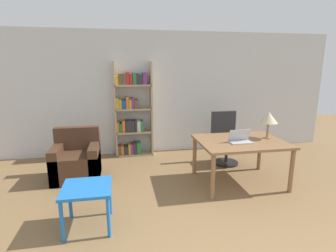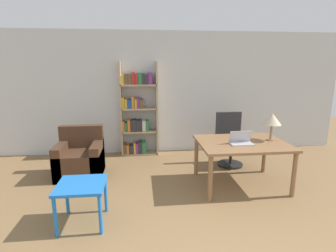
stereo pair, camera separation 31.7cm
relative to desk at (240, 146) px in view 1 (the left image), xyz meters
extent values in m
cube|color=silver|center=(-0.98, 1.96, 0.69)|extent=(8.00, 0.06, 2.70)
cube|color=olive|center=(0.00, 0.00, 0.07)|extent=(1.41, 1.08, 0.04)
cylinder|color=olive|center=(-0.65, -0.48, -0.30)|extent=(0.07, 0.07, 0.71)
cylinder|color=olive|center=(0.65, -0.48, -0.30)|extent=(0.07, 0.07, 0.71)
cylinder|color=olive|center=(-0.65, 0.48, -0.30)|extent=(0.07, 0.07, 0.71)
cylinder|color=olive|center=(0.65, 0.48, -0.30)|extent=(0.07, 0.07, 0.71)
cube|color=#B2B2B7|center=(-0.06, -0.13, 0.10)|extent=(0.36, 0.20, 0.02)
cube|color=#B2B2B7|center=(-0.06, -0.06, 0.20)|extent=(0.36, 0.08, 0.19)
cube|color=white|center=(-0.06, -0.06, 0.20)|extent=(0.32, 0.06, 0.17)
cylinder|color=olive|center=(0.51, 0.05, 0.10)|extent=(0.12, 0.12, 0.01)
cylinder|color=olive|center=(0.51, 0.05, 0.23)|extent=(0.04, 0.04, 0.25)
cone|color=#C6B793|center=(0.51, 0.05, 0.45)|extent=(0.30, 0.30, 0.18)
cylinder|color=black|center=(0.14, 0.88, -0.64)|extent=(0.49, 0.49, 0.04)
cylinder|color=#262626|center=(0.14, 0.88, -0.46)|extent=(0.06, 0.06, 0.31)
cube|color=#2D2D33|center=(0.14, 0.88, -0.26)|extent=(0.54, 0.54, 0.10)
cube|color=#2D2D33|center=(0.14, 1.11, 0.09)|extent=(0.51, 0.08, 0.60)
cube|color=blue|center=(-2.38, -0.86, -0.14)|extent=(0.58, 0.57, 0.04)
cylinder|color=blue|center=(-2.64, -1.11, -0.41)|extent=(0.04, 0.04, 0.50)
cylinder|color=blue|center=(-2.13, -1.11, -0.41)|extent=(0.04, 0.04, 0.50)
cylinder|color=blue|center=(-2.64, -0.61, -0.41)|extent=(0.04, 0.04, 0.50)
cylinder|color=blue|center=(-2.13, -0.61, -0.41)|extent=(0.04, 0.04, 0.50)
cube|color=#472D1E|center=(-2.74, 0.68, -0.43)|extent=(0.79, 0.72, 0.46)
cube|color=#472D1E|center=(-2.74, 0.96, 0.01)|extent=(0.79, 0.16, 0.42)
cube|color=#472D1E|center=(-3.06, 0.68, -0.36)|extent=(0.16, 0.72, 0.60)
cube|color=#472D1E|center=(-2.43, 0.68, -0.36)|extent=(0.16, 0.72, 0.60)
cube|color=tan|center=(-2.05, 1.77, 0.37)|extent=(0.04, 0.28, 2.05)
cube|color=tan|center=(-1.27, 1.77, 0.37)|extent=(0.04, 0.28, 2.05)
cube|color=tan|center=(-1.66, 1.77, -0.64)|extent=(0.77, 0.28, 0.04)
cube|color=brown|center=(-1.99, 1.77, -0.52)|extent=(0.07, 0.24, 0.21)
cube|color=orange|center=(-1.93, 1.77, -0.53)|extent=(0.05, 0.24, 0.19)
cube|color=#333338|center=(-1.85, 1.77, -0.53)|extent=(0.08, 0.24, 0.18)
cube|color=gold|center=(-1.78, 1.77, -0.51)|extent=(0.05, 0.24, 0.23)
cube|color=#7F338C|center=(-1.72, 1.77, -0.51)|extent=(0.06, 0.24, 0.23)
cube|color=#333338|center=(-1.66, 1.77, -0.49)|extent=(0.07, 0.24, 0.26)
cube|color=#2D7F47|center=(-1.57, 1.77, -0.49)|extent=(0.08, 0.24, 0.26)
cube|color=tan|center=(-1.66, 1.77, -0.13)|extent=(0.77, 0.28, 0.04)
cube|color=orange|center=(-2.01, 1.77, 0.00)|extent=(0.05, 0.24, 0.23)
cube|color=#2D7F47|center=(-1.95, 1.77, -0.01)|extent=(0.05, 0.24, 0.19)
cube|color=orange|center=(-1.89, 1.77, 0.02)|extent=(0.06, 0.24, 0.25)
cube|color=#333338|center=(-1.83, 1.77, 0.01)|extent=(0.05, 0.24, 0.25)
cube|color=#333338|center=(-1.76, 1.77, 0.02)|extent=(0.07, 0.24, 0.26)
cube|color=#333338|center=(-1.69, 1.77, 0.01)|extent=(0.07, 0.24, 0.24)
cube|color=#333338|center=(-1.63, 1.77, 0.01)|extent=(0.04, 0.24, 0.25)
cube|color=silver|center=(-1.56, 1.77, 0.00)|extent=(0.07, 0.24, 0.23)
cube|color=#2D7F47|center=(-1.49, 1.77, 0.01)|extent=(0.06, 0.24, 0.23)
cube|color=tan|center=(-1.66, 1.77, 0.38)|extent=(0.77, 0.28, 0.04)
cube|color=gold|center=(-2.00, 1.77, 0.52)|extent=(0.06, 0.24, 0.24)
cube|color=gold|center=(-1.94, 1.77, 0.50)|extent=(0.05, 0.24, 0.20)
cube|color=#234C99|center=(-1.87, 1.77, 0.49)|extent=(0.09, 0.24, 0.19)
cube|color=orange|center=(-1.79, 1.77, 0.53)|extent=(0.06, 0.24, 0.26)
cube|color=gold|center=(-1.73, 1.77, 0.50)|extent=(0.05, 0.24, 0.20)
cube|color=#7F338C|center=(-1.68, 1.77, 0.52)|extent=(0.05, 0.24, 0.23)
cube|color=brown|center=(-1.61, 1.77, 0.50)|extent=(0.08, 0.24, 0.19)
cube|color=tan|center=(-1.66, 1.77, 0.90)|extent=(0.77, 0.28, 0.04)
cube|color=gold|center=(-2.00, 1.77, 1.01)|extent=(0.07, 0.24, 0.19)
cube|color=brown|center=(-1.92, 1.77, 1.03)|extent=(0.07, 0.24, 0.23)
cube|color=brown|center=(-1.84, 1.77, 1.03)|extent=(0.08, 0.24, 0.23)
cube|color=#B72D28|center=(-1.77, 1.77, 1.04)|extent=(0.06, 0.24, 0.26)
cube|color=#B72D28|center=(-1.70, 1.77, 1.03)|extent=(0.06, 0.24, 0.23)
cube|color=#2D7F47|center=(-1.63, 1.77, 1.04)|extent=(0.07, 0.24, 0.25)
cube|color=#333338|center=(-1.56, 1.77, 1.03)|extent=(0.05, 0.24, 0.23)
cube|color=#333338|center=(-1.49, 1.77, 1.01)|extent=(0.07, 0.24, 0.19)
cube|color=#7F338C|center=(-1.41, 1.77, 1.03)|extent=(0.08, 0.24, 0.24)
camera|label=1|loc=(-1.95, -3.89, 1.29)|focal=28.00mm
camera|label=2|loc=(-1.63, -3.93, 1.29)|focal=28.00mm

